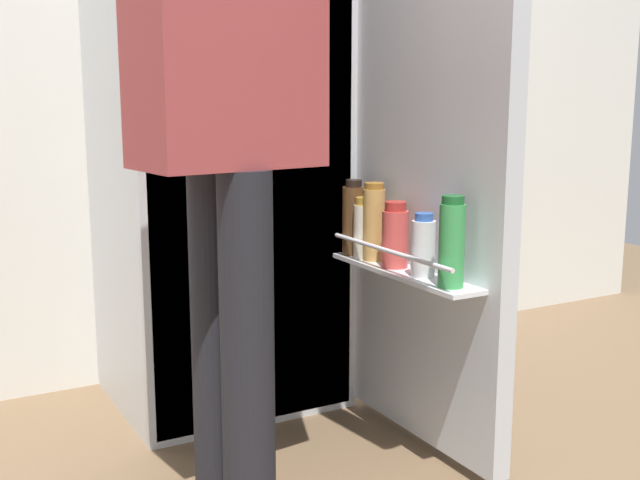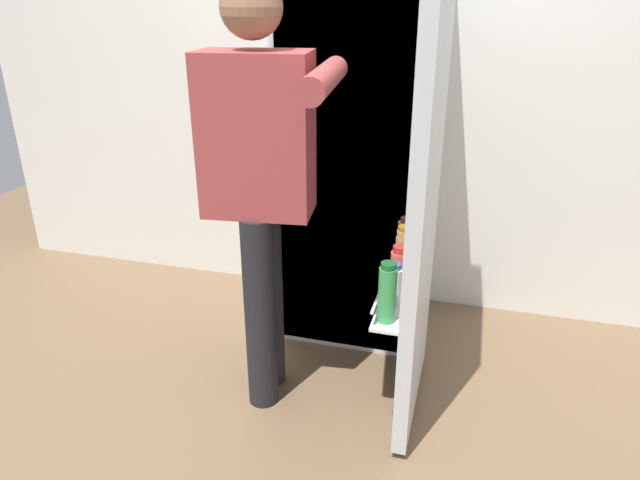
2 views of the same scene
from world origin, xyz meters
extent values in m
plane|color=brown|center=(0.00, 0.00, 0.00)|extent=(6.58, 6.58, 0.00)
cube|color=silver|center=(0.00, 0.54, 0.85)|extent=(0.65, 0.58, 1.70)
cube|color=white|center=(0.00, 0.25, 0.85)|extent=(0.61, 0.01, 1.66)
cube|color=white|center=(0.00, 0.30, 0.78)|extent=(0.57, 0.09, 0.01)
cube|color=silver|center=(0.35, -0.07, 0.86)|extent=(0.05, 0.64, 1.67)
cube|color=white|center=(0.27, -0.07, 0.50)|extent=(0.10, 0.55, 0.01)
cylinder|color=silver|center=(0.23, -0.07, 0.56)|extent=(0.01, 0.53, 0.01)
cylinder|color=#DB4C47|center=(0.27, -0.03, 0.58)|extent=(0.07, 0.07, 0.15)
cylinder|color=#B22D28|center=(0.27, -0.03, 0.67)|extent=(0.06, 0.06, 0.02)
cylinder|color=#EDE5CC|center=(0.27, 0.11, 0.58)|extent=(0.06, 0.06, 0.15)
cylinder|color=#B78933|center=(0.27, 0.11, 0.67)|extent=(0.05, 0.05, 0.02)
cylinder|color=white|center=(0.27, -0.16, 0.58)|extent=(0.06, 0.06, 0.14)
cylinder|color=#335BB2|center=(0.27, -0.16, 0.66)|extent=(0.05, 0.05, 0.02)
cylinder|color=green|center=(0.27, -0.28, 0.60)|extent=(0.06, 0.06, 0.20)
cylinder|color=#195B28|center=(0.27, -0.28, 0.71)|extent=(0.05, 0.05, 0.02)
cylinder|color=tan|center=(0.27, 0.07, 0.60)|extent=(0.06, 0.06, 0.20)
cylinder|color=#996623|center=(0.27, 0.07, 0.71)|extent=(0.05, 0.05, 0.02)
cylinder|color=brown|center=(0.27, 0.17, 0.60)|extent=(0.07, 0.07, 0.19)
cylinder|color=black|center=(0.27, 0.17, 0.71)|extent=(0.05, 0.05, 0.02)
cylinder|color=black|center=(-0.25, -0.06, 0.40)|extent=(0.12, 0.12, 0.80)
cylinder|color=black|center=(-0.23, -0.20, 0.40)|extent=(0.12, 0.12, 0.80)
cube|color=#9E3D3D|center=(-0.24, -0.13, 1.09)|extent=(0.41, 0.27, 0.57)
cylinder|color=#9E3D3D|center=(-0.26, 0.06, 1.06)|extent=(0.08, 0.08, 0.53)
camera|label=1|loc=(-0.90, -1.74, 0.96)|focal=44.43mm
camera|label=2|loc=(0.51, -1.98, 1.54)|focal=32.09mm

